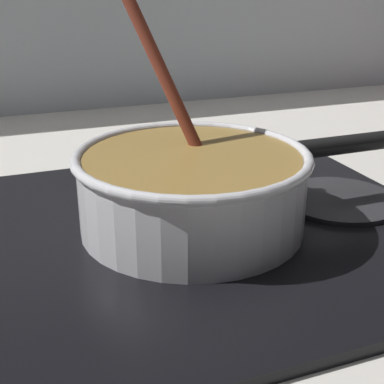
# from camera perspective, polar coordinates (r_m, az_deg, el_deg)

# --- Properties ---
(ground) EXTENTS (2.40, 1.60, 0.04)m
(ground) POSITION_cam_1_polar(r_m,az_deg,el_deg) (0.50, 4.14, -14.03)
(ground) COLOR beige
(hob_plate) EXTENTS (0.56, 0.48, 0.01)m
(hob_plate) POSITION_cam_1_polar(r_m,az_deg,el_deg) (0.60, 0.00, -4.14)
(hob_plate) COLOR black
(hob_plate) RESTS_ON ground
(burner_ring) EXTENTS (0.20, 0.20, 0.01)m
(burner_ring) POSITION_cam_1_polar(r_m,az_deg,el_deg) (0.60, 0.00, -3.28)
(burner_ring) COLOR #592D0C
(burner_ring) RESTS_ON hob_plate
(spare_burner) EXTENTS (0.14, 0.14, 0.01)m
(spare_burner) POSITION_cam_1_polar(r_m,az_deg,el_deg) (0.68, 15.20, -0.79)
(spare_burner) COLOR #262628
(spare_burner) RESTS_ON hob_plate
(cooking_pan) EXTENTS (0.38, 0.25, 0.29)m
(cooking_pan) POSITION_cam_1_polar(r_m,az_deg,el_deg) (0.58, 0.09, 0.54)
(cooking_pan) COLOR silver
(cooking_pan) RESTS_ON hob_plate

